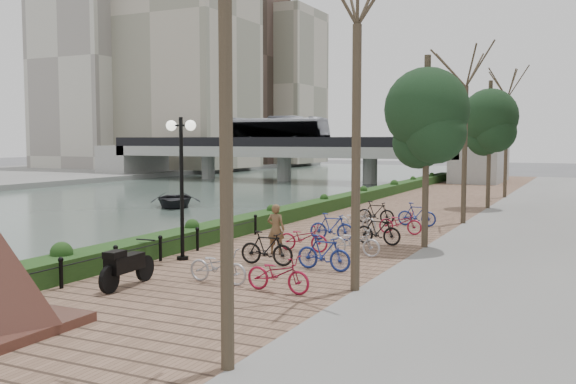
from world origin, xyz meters
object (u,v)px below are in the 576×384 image
Objects in this scene: lamppost at (181,156)px; motorcycle at (128,265)px; pedestrian at (276,229)px; boat at (174,199)px.

motorcycle is (0.90, -3.62, -2.61)m from lamppost.
pedestrian is (2.12, 2.15, -2.37)m from lamppost.
motorcycle is at bearing -88.77° from boat.
motorcycle is 0.41× the size of boat.
lamppost is at bearing 40.99° from pedestrian.
boat is (-13.04, 20.01, -0.59)m from motorcycle.
boat is (-12.14, 16.38, -3.20)m from lamppost.
pedestrian reaches higher than boat.
motorcycle reaches higher than boat.
lamppost is 20.64m from boat.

